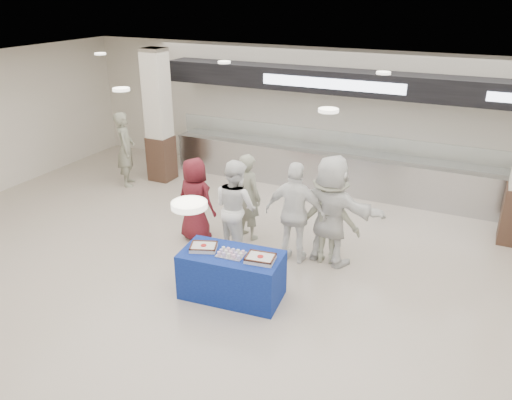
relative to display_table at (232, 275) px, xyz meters
The scene contains 14 objects.
ground 0.50m from the display_table, 90.32° to the right, with size 14.00×14.00×0.00m, color beige.
serving_line 5.12m from the display_table, 89.99° to the left, with size 8.70×0.85×2.80m.
column_left 5.68m from the display_table, 135.98° to the left, with size 0.55×0.55×3.20m.
display_table is the anchor object (origin of this frame).
sheet_cake_left 0.62m from the display_table, behind, with size 0.49×0.43×0.09m.
sheet_cake_right 0.64m from the display_table, ahead, with size 0.46×0.38×0.09m.
cupcake_tray 0.41m from the display_table, 67.60° to the right, with size 0.43×0.33×0.07m.
civilian_maroon 2.14m from the display_table, 136.44° to the left, with size 0.79×0.51×1.62m, color maroon.
soldier_a 2.10m from the display_table, 108.74° to the left, with size 0.61×0.40×1.68m, color gray.
chef_tall 1.52m from the display_table, 114.61° to the left, with size 0.86×0.67×1.76m, color white.
chef_short 1.62m from the display_table, 71.59° to the left, with size 1.07×0.45×1.83m, color white.
soldier_b 2.02m from the display_table, 59.14° to the left, with size 1.08×0.62×1.68m, color gray.
civilian_white 2.07m from the display_table, 58.40° to the left, with size 1.83×0.58×1.97m, color white.
soldier_bg 5.57m from the display_table, 144.88° to the left, with size 0.66×0.43×1.80m, color gray.
Camera 1 is at (3.17, -5.52, 4.49)m, focal length 35.00 mm.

